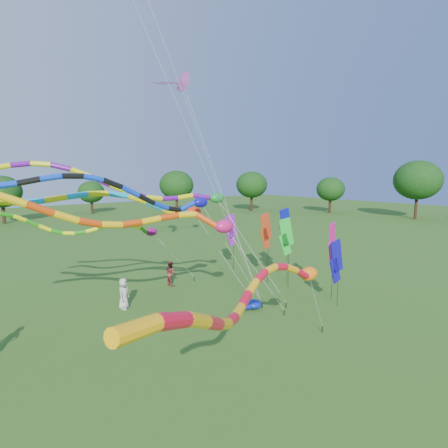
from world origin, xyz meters
TOP-DOWN VIEW (x-y plane):
  - ground at (0.00, 0.00)m, footprint 160.00×160.00m
  - tree_ring at (3.57, 1.76)m, footprint 117.78×118.95m
  - tube_kite_red at (-4.63, -3.57)m, footprint 12.61×6.32m
  - tube_kite_orange at (-5.64, 3.78)m, footprint 15.48×3.48m
  - tube_kite_purple at (-4.50, 6.01)m, footprint 14.02×6.58m
  - tube_kite_blue at (-5.79, 4.11)m, footprint 14.21×1.97m
  - tube_kite_cyan at (-5.82, 5.48)m, footprint 15.21×2.09m
  - tube_kite_green at (-4.08, 10.77)m, footprint 11.77×1.66m
  - delta_kite_high_c at (2.15, 11.30)m, footprint 2.95×8.09m
  - banner_pole_blue_b at (6.73, 5.91)m, footprint 1.16×0.14m
  - banner_pole_red at (5.61, 6.63)m, footprint 1.16×0.15m
  - banner_pole_magenta_a at (6.23, 1.86)m, footprint 1.14×0.40m
  - banner_pole_green at (5.90, 5.12)m, footprint 1.13×0.43m
  - banner_pole_blue_a at (5.38, 0.98)m, footprint 1.16×0.13m
  - banner_pole_violet at (5.94, 10.58)m, footprint 1.16×0.10m
  - blue_nylon_heap at (1.46, 3.60)m, footprint 1.64×1.45m
  - person_a at (-3.90, 8.27)m, footprint 1.01×0.98m
  - person_c at (0.41, 10.36)m, footprint 0.65×0.82m

SIDE VIEW (x-z plane):
  - ground at x=0.00m, z-range 0.00..0.00m
  - blue_nylon_heap at x=1.46m, z-range -0.01..0.46m
  - person_c at x=0.41m, z-range 0.00..1.65m
  - person_a at x=-3.90m, z-range 0.00..1.74m
  - banner_pole_blue_a at x=5.38m, z-range 0.69..4.58m
  - banner_pole_violet at x=5.94m, z-range 0.97..5.42m
  - banner_pole_magenta_a at x=6.23m, z-range 1.07..5.74m
  - banner_pole_green at x=5.90m, z-range 1.07..5.75m
  - banner_pole_red at x=5.61m, z-range 1.18..6.08m
  - banner_pole_blue_b at x=6.73m, z-range 1.33..6.52m
  - tube_kite_green at x=-4.08m, z-range 1.24..7.34m
  - tube_kite_red at x=-4.63m, z-range 1.11..7.51m
  - tree_ring at x=3.57m, z-range 0.69..9.96m
  - tube_kite_orange at x=-5.64m, z-range 1.84..9.65m
  - tube_kite_cyan at x=-5.82m, z-range 2.08..10.30m
  - tube_kite_blue at x=-5.79m, z-range 2.60..10.69m
  - tube_kite_purple at x=-4.50m, z-range 2.56..11.19m
  - delta_kite_high_c at x=2.15m, z-range 5.99..21.16m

